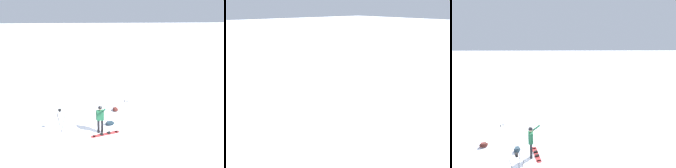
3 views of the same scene
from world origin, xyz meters
TOP-DOWN VIEW (x-y plane):

SIDE VIEW (x-z plane):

